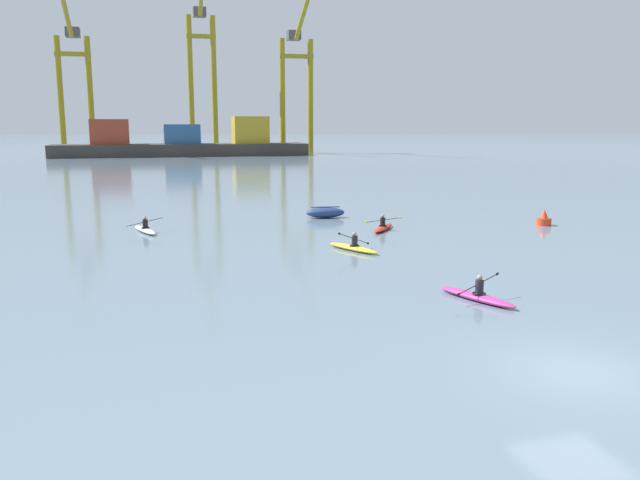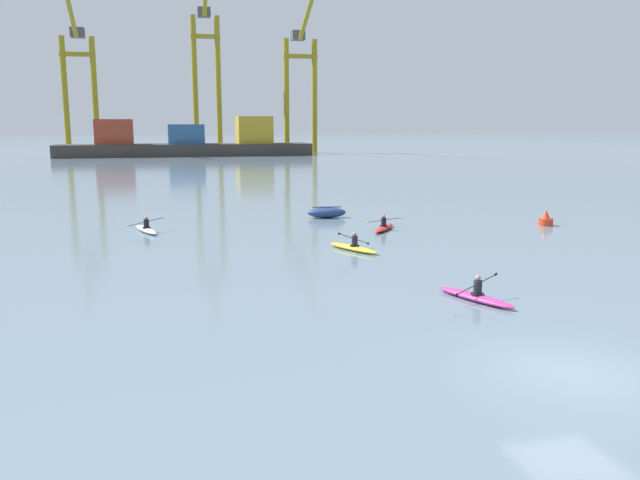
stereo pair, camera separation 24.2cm
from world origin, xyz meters
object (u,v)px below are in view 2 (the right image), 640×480
kayak_red (384,227)px  kayak_magenta (475,296)px  kayak_white (146,229)px  gantry_crane_west (79,75)px  container_barge (187,143)px  gantry_crane_east_mid (301,73)px  kayak_yellow (353,247)px  capsized_dinghy (327,213)px  channel_buoy (546,220)px  gantry_crane_west_mid (206,64)px

kayak_red → kayak_magenta: 15.55m
kayak_red → kayak_white: size_ratio=0.91×
gantry_crane_west → kayak_magenta: bearing=-77.9°
container_barge → gantry_crane_east_mid: 30.14m
kayak_red → kayak_yellow: bearing=-122.9°
gantry_crane_west → gantry_crane_east_mid: (46.36, -5.54, 0.81)m
container_barge → kayak_red: container_barge is taller
gantry_crane_east_mid → kayak_magenta: size_ratio=10.17×
gantry_crane_east_mid → capsized_dinghy: gantry_crane_east_mid is taller
container_barge → channel_buoy: 98.31m
gantry_crane_east_mid → kayak_white: bearing=-107.3°
kayak_yellow → kayak_white: kayak_yellow is taller
gantry_crane_west_mid → channel_buoy: size_ratio=39.21×
gantry_crane_west_mid → kayak_red: 112.83m
container_barge → gantry_crane_west_mid: (5.30, 15.29, 16.82)m
kayak_red → kayak_white: bearing=168.8°
kayak_magenta → capsized_dinghy: bearing=90.0°
kayak_magenta → kayak_white: same height
gantry_crane_west_mid → gantry_crane_west: bearing=-176.0°
capsized_dinghy → kayak_magenta: bearing=-90.0°
gantry_crane_west_mid → channel_buoy: bearing=-83.6°
gantry_crane_east_mid → capsized_dinghy: bearing=-101.3°
channel_buoy → gantry_crane_west: bearing=109.6°
channel_buoy → gantry_crane_east_mid: bearing=86.0°
gantry_crane_west → kayak_white: (14.97, -106.59, -16.17)m
container_barge → gantry_crane_west: bearing=147.6°
gantry_crane_west_mid → capsized_dinghy: size_ratio=14.48×
container_barge → gantry_crane_west_mid: bearing=70.9°
kayak_red → capsized_dinghy: bearing=109.4°
gantry_crane_west → kayak_red: 114.19m
channel_buoy → kayak_red: bearing=175.8°
capsized_dinghy → kayak_yellow: (-1.56, -11.33, -0.18)m
gantry_crane_west_mid → kayak_magenta: gantry_crane_west_mid is taller
capsized_dinghy → container_barge: bearing=93.5°
gantry_crane_west → channel_buoy: bearing=-70.4°
gantry_crane_west → gantry_crane_west_mid: size_ratio=0.80×
capsized_dinghy → kayak_yellow: bearing=-97.8°
kayak_red → kayak_yellow: kayak_yellow is taller
kayak_magenta → gantry_crane_west_mid: bearing=90.1°
container_barge → kayak_white: size_ratio=14.57×
channel_buoy → kayak_yellow: bearing=-161.0°
container_barge → gantry_crane_east_mid: gantry_crane_east_mid is taller
gantry_crane_west → channel_buoy: gantry_crane_west is taller
channel_buoy → kayak_yellow: size_ratio=0.30×
kayak_magenta → kayak_white: size_ratio=0.99×
capsized_dinghy → kayak_magenta: kayak_magenta is taller
gantry_crane_west → kayak_red: (28.73, -109.33, -16.17)m
channel_buoy → kayak_magenta: size_ratio=0.30×
capsized_dinghy → kayak_red: kayak_red is taller
gantry_crane_west → gantry_crane_east_mid: bearing=-6.8°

